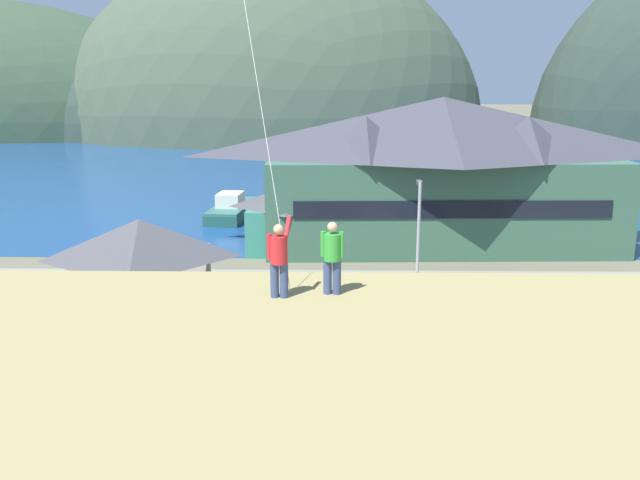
% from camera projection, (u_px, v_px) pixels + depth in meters
% --- Properties ---
extents(ground_plane, '(600.00, 600.00, 0.00)m').
position_uv_depth(ground_plane, '(323.00, 384.00, 24.71)').
color(ground_plane, '#66604C').
extents(parking_lot_pad, '(40.00, 20.00, 0.10)m').
position_uv_depth(parking_lot_pad, '(325.00, 333.00, 29.55)').
color(parking_lot_pad, gray).
rests_on(parking_lot_pad, ground).
extents(bay_water, '(360.00, 84.00, 0.03)m').
position_uv_depth(bay_water, '(330.00, 171.00, 83.00)').
color(bay_water, navy).
rests_on(bay_water, ground).
extents(far_hill_east_peak, '(101.97, 57.34, 50.42)m').
position_uv_depth(far_hill_east_peak, '(248.00, 133.00, 142.29)').
color(far_hill_east_peak, '#2D3D33').
rests_on(far_hill_east_peak, ground).
extents(far_hill_center_saddle, '(88.59, 69.82, 75.87)m').
position_uv_depth(far_hill_center_saddle, '(273.00, 134.00, 141.57)').
color(far_hill_center_saddle, '#42513D').
rests_on(far_hill_center_saddle, ground).
extents(harbor_lodge, '(24.91, 10.44, 10.05)m').
position_uv_depth(harbor_lodge, '(441.00, 169.00, 44.24)').
color(harbor_lodge, '#38604C').
rests_on(harbor_lodge, ground).
extents(storage_shed_near_lot, '(7.20, 6.65, 5.06)m').
position_uv_depth(storage_shed_near_lot, '(142.00, 271.00, 30.10)').
color(storage_shed_near_lot, '#756B5B').
rests_on(storage_shed_near_lot, ground).
extents(storage_shed_waterside, '(6.02, 4.90, 4.46)m').
position_uv_depth(storage_shed_waterside, '(290.00, 217.00, 43.45)').
color(storage_shed_waterside, '#338475').
rests_on(storage_shed_waterside, ground).
extents(wharf_dock, '(3.20, 10.65, 0.70)m').
position_uv_depth(wharf_dock, '(278.00, 210.00, 56.11)').
color(wharf_dock, '#70604C').
rests_on(wharf_dock, ground).
extents(moored_boat_wharfside, '(3.42, 8.66, 2.16)m').
position_uv_depth(moored_boat_wharfside, '(232.00, 209.00, 54.67)').
color(moored_boat_wharfside, '#23564C').
rests_on(moored_boat_wharfside, ground).
extents(moored_boat_outer_mooring, '(3.19, 8.40, 2.16)m').
position_uv_depth(moored_boat_outer_mooring, '(321.00, 209.00, 54.57)').
color(moored_boat_outer_mooring, '#23564C').
rests_on(moored_boat_outer_mooring, ground).
extents(parked_car_mid_row_center, '(4.21, 2.08, 1.82)m').
position_uv_depth(parked_car_mid_row_center, '(348.00, 305.00, 30.21)').
color(parked_car_mid_row_center, red).
rests_on(parked_car_mid_row_center, parking_lot_pad).
extents(parked_car_front_row_red, '(4.21, 2.07, 1.82)m').
position_uv_depth(parked_car_front_row_red, '(499.00, 302.00, 30.66)').
color(parked_car_front_row_red, navy).
rests_on(parked_car_front_row_red, parking_lot_pad).
extents(parked_car_back_row_right, '(4.31, 2.27, 1.82)m').
position_uv_depth(parked_car_back_row_right, '(551.00, 366.00, 23.77)').
color(parked_car_back_row_right, '#B28923').
rests_on(parked_car_back_row_right, parking_lot_pad).
extents(parked_car_back_row_left, '(4.21, 2.08, 1.82)m').
position_uv_depth(parked_car_back_row_left, '(362.00, 352.00, 25.03)').
color(parked_car_back_row_left, silver).
rests_on(parked_car_back_row_left, parking_lot_pad).
extents(parked_car_front_row_end, '(4.33, 2.33, 1.82)m').
position_uv_depth(parked_car_front_row_end, '(603.00, 303.00, 30.46)').
color(parked_car_front_row_end, '#B28923').
rests_on(parked_car_front_row_end, parking_lot_pad).
extents(parked_car_lone_by_shed, '(4.22, 2.10, 1.82)m').
position_uv_depth(parked_car_lone_by_shed, '(113.00, 351.00, 25.13)').
color(parked_car_lone_by_shed, red).
rests_on(parked_car_lone_by_shed, parking_lot_pad).
extents(parked_car_front_row_silver, '(4.23, 2.11, 1.82)m').
position_uv_depth(parked_car_front_row_silver, '(239.00, 358.00, 24.42)').
color(parked_car_front_row_silver, navy).
rests_on(parked_car_front_row_silver, parking_lot_pad).
extents(parking_light_pole, '(0.24, 0.78, 6.01)m').
position_uv_depth(parking_light_pole, '(418.00, 229.00, 34.03)').
color(parking_light_pole, '#ADADB2').
rests_on(parking_light_pole, parking_lot_pad).
extents(person_kite_flyer, '(0.55, 0.64, 1.86)m').
position_uv_depth(person_kite_flyer, '(279.00, 258.00, 15.14)').
color(person_kite_flyer, '#384770').
rests_on(person_kite_flyer, grassy_hill_foreground).
extents(person_companion, '(0.55, 0.40, 1.74)m').
position_uv_depth(person_companion, '(332.00, 256.00, 15.39)').
color(person_companion, '#384770').
rests_on(person_companion, grassy_hill_foreground).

